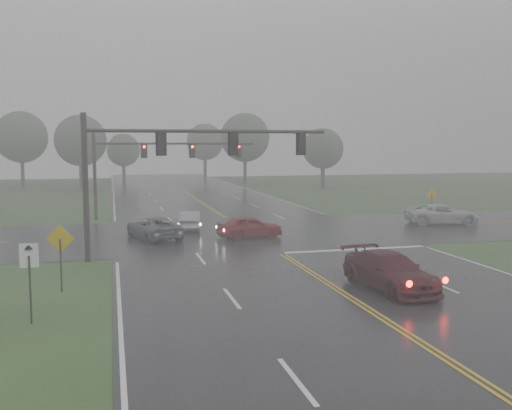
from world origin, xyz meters
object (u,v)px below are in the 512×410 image
object	(u,v)px
pickup_white	(442,224)
signal_gantry_near	(163,158)
sedan_maroon	(389,289)
signal_gantry_far	(147,159)
sedan_red	(250,238)
car_grey	(154,239)
sedan_silver	(190,230)

from	to	relation	value
pickup_white	signal_gantry_near	size ratio (longest dim) A/B	0.42
sedan_maroon	signal_gantry_far	bearing A→B (deg)	101.29
signal_gantry_far	pickup_white	bearing A→B (deg)	-22.54
sedan_red	car_grey	distance (m)	6.11
car_grey	signal_gantry_far	size ratio (longest dim) A/B	0.39
signal_gantry_far	sedan_red	bearing A→B (deg)	-63.28
sedan_red	signal_gantry_near	xyz separation A→B (m)	(-5.86, -5.18, 5.28)
sedan_silver	signal_gantry_far	distance (m)	8.97
sedan_maroon	sedan_silver	distance (m)	19.28
signal_gantry_near	signal_gantry_far	size ratio (longest dim) A/B	0.99
sedan_maroon	pickup_white	xyz separation A→B (m)	(12.98, 16.71, 0.00)
signal_gantry_near	sedan_maroon	bearing A→B (deg)	-46.89
sedan_silver	signal_gantry_near	bearing A→B (deg)	83.10
sedan_maroon	pickup_white	world-z (taller)	pickup_white
sedan_maroon	signal_gantry_far	size ratio (longest dim) A/B	0.40
sedan_maroon	sedan_silver	size ratio (longest dim) A/B	1.27
car_grey	signal_gantry_near	xyz separation A→B (m)	(0.14, -6.34, 5.28)
sedan_maroon	sedan_red	size ratio (longest dim) A/B	1.23
car_grey	signal_gantry_far	bearing A→B (deg)	-108.82
sedan_silver	signal_gantry_near	size ratio (longest dim) A/B	0.31
sedan_maroon	sedan_red	distance (m)	14.36
signal_gantry_near	signal_gantry_far	bearing A→B (deg)	89.55
pickup_white	signal_gantry_far	size ratio (longest dim) A/B	0.42
car_grey	signal_gantry_far	world-z (taller)	signal_gantry_far
sedan_silver	car_grey	distance (m)	4.10
sedan_maroon	car_grey	world-z (taller)	sedan_maroon
sedan_red	sedan_maroon	bearing A→B (deg)	-176.99
sedan_red	signal_gantry_far	size ratio (longest dim) A/B	0.32
signal_gantry_near	sedan_silver	bearing A→B (deg)	74.73
pickup_white	signal_gantry_near	distance (m)	23.34
sedan_red	signal_gantry_near	bearing A→B (deg)	124.34
sedan_red	signal_gantry_near	distance (m)	9.44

